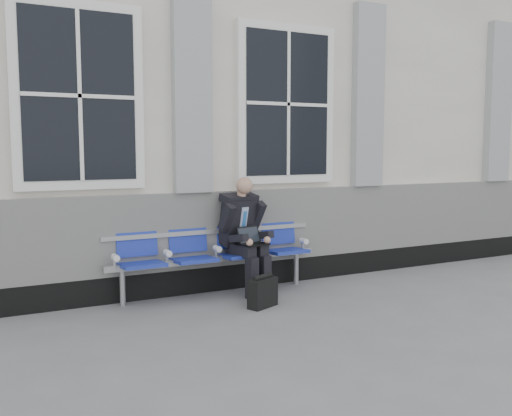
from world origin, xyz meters
TOP-DOWN VIEW (x-y plane):
  - ground at (0.00, 0.00)m, footprint 70.00×70.00m
  - station_building at (-0.02, 3.47)m, footprint 14.40×4.40m
  - bench at (-0.68, 1.32)m, footprint 2.60×0.47m
  - businessman at (-0.36, 1.20)m, footprint 0.58×0.78m
  - briefcase at (-0.45, 0.56)m, footprint 0.38×0.28m

SIDE VIEW (x-z plane):
  - ground at x=0.00m, z-range 0.00..0.00m
  - briefcase at x=-0.45m, z-range -0.01..0.35m
  - bench at x=-0.68m, z-range 0.10..1.01m
  - businessman at x=-0.36m, z-range 0.06..1.44m
  - station_building at x=-0.02m, z-range -0.02..4.47m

